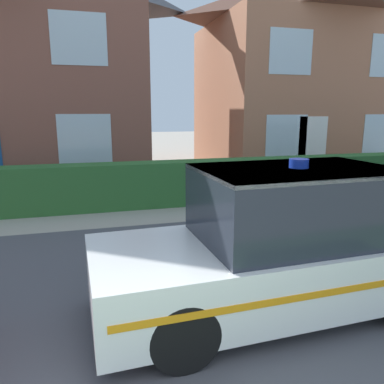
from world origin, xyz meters
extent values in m
cube|color=#4C4C51|center=(0.00, 3.91, 0.01)|extent=(28.00, 5.41, 0.01)
cube|color=#2D662D|center=(1.40, 8.17, 0.54)|extent=(15.53, 0.67, 1.07)
cylinder|color=black|center=(0.13, 3.63, 0.34)|extent=(0.66, 0.23, 0.65)
cylinder|color=black|center=(0.19, 2.22, 0.34)|extent=(0.66, 0.23, 0.65)
cylinder|color=black|center=(2.60, 3.73, 0.34)|extent=(0.66, 0.23, 0.65)
cube|color=white|center=(1.40, 2.98, 0.53)|extent=(4.04, 1.76, 0.68)
cube|color=#232833|center=(1.70, 2.99, 1.27)|extent=(2.23, 1.53, 0.79)
cube|color=white|center=(1.70, 2.99, 1.64)|extent=(2.23, 1.53, 0.04)
cube|color=orange|center=(1.36, 3.78, 0.58)|extent=(3.78, 0.16, 0.07)
cube|color=orange|center=(1.43, 2.17, 0.58)|extent=(3.78, 0.16, 0.07)
cylinder|color=#1933A5|center=(1.70, 2.99, 1.71)|extent=(0.21, 0.21, 0.10)
cylinder|color=black|center=(5.40, 5.92, 0.30)|extent=(0.58, 0.20, 0.58)
cube|color=brown|center=(-2.83, 12.75, 2.75)|extent=(8.06, 5.70, 5.50)
cube|color=silver|center=(-0.61, 9.89, 1.54)|extent=(1.40, 0.02, 1.30)
cube|color=silver|center=(-0.61, 9.89, 4.07)|extent=(1.40, 0.02, 1.30)
cube|color=#A86B4C|center=(7.17, 12.58, 2.69)|extent=(6.41, 5.44, 5.38)
cube|color=white|center=(6.34, 9.85, 1.05)|extent=(1.00, 0.02, 2.10)
cube|color=silver|center=(5.41, 9.85, 1.51)|extent=(1.40, 0.02, 1.30)
cube|color=silver|center=(8.94, 9.85, 1.51)|extent=(1.40, 0.02, 1.30)
cube|color=silver|center=(5.41, 9.85, 3.98)|extent=(1.40, 0.02, 1.30)
cube|color=#23662D|center=(4.89, 6.99, 0.53)|extent=(0.76, 0.75, 1.06)
cube|color=#184720|center=(4.89, 6.99, 1.11)|extent=(0.79, 0.78, 0.10)
camera|label=1|loc=(-0.52, -0.64, 2.28)|focal=35.00mm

